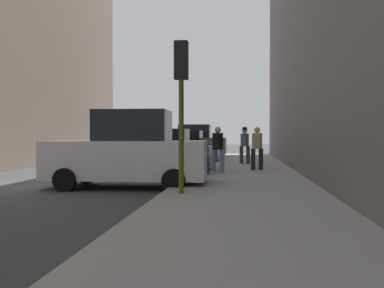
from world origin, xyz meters
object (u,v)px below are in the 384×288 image
Objects in this scene: pedestrian_in_jeans at (218,147)px; rolling_suitcase at (204,164)px; parked_blue_sedan at (181,148)px; traffic_light at (181,83)px; fire_hydrant at (207,160)px; pedestrian_with_beanie at (245,143)px; parked_bronze_suv at (193,143)px; pedestrian_in_tan_coat at (257,146)px; parked_dark_green_sedan at (160,152)px; parked_white_van at (128,152)px.

pedestrian_in_jeans is 1.64× the size of rolling_suitcase.
traffic_light is at bearing -81.97° from parked_blue_sedan.
fire_hydrant is 3.28m from pedestrian_with_beanie.
traffic_light reaches higher than parked_blue_sedan.
pedestrian_in_jeans reaches higher than parked_blue_sedan.
pedestrian_with_beanie is at bearing -66.35° from parked_bronze_suv.
pedestrian_in_jeans is at bearing -140.75° from pedestrian_in_tan_coat.
pedestrian_in_jeans is at bearing -101.89° from pedestrian_with_beanie.
rolling_suitcase is (-1.95, -2.01, -0.61)m from pedestrian_in_tan_coat.
pedestrian_with_beanie is at bearing -33.83° from parked_blue_sedan.
pedestrian_in_tan_coat reaches higher than parked_dark_green_sedan.
fire_hydrant is at bearing -70.45° from parked_blue_sedan.
parked_dark_green_sedan is at bearing -179.25° from pedestrian_in_tan_coat.
parked_dark_green_sedan is at bearing 90.00° from parked_white_van.
parked_white_van is 3.27m from traffic_light.
traffic_light is 3.46× the size of rolling_suitcase.
parked_bronze_suv is 4.45× the size of rolling_suitcase.
traffic_light reaches higher than fire_hydrant.
parked_bronze_suv is at bearing 90.00° from parked_dark_green_sedan.
parked_bronze_suv is 10.78m from fire_hydrant.
fire_hydrant is at bearing 92.73° from rolling_suitcase.
pedestrian_in_jeans reaches higher than rolling_suitcase.
pedestrian_in_tan_coat is at bearing -71.38° from parked_bronze_suv.
parked_white_van is 4.51m from pedestrian_in_jeans.
pedestrian_in_tan_coat is 1.64× the size of rolling_suitcase.
fire_hydrant is at bearing 28.65° from parked_dark_green_sedan.
pedestrian_in_jeans is at bearing 60.24° from rolling_suitcase.
traffic_light is 2.03× the size of pedestrian_with_beanie.
pedestrian_in_jeans reaches higher than fire_hydrant.
pedestrian_with_beanie is (3.43, 3.76, 0.29)m from parked_dark_green_sedan.
pedestrian_in_jeans is 0.96× the size of pedestrian_with_beanie.
pedestrian_with_beanie is at bearing 97.05° from pedestrian_in_tan_coat.
pedestrian_with_beanie is (3.43, 8.76, 0.10)m from parked_white_van.
parked_dark_green_sedan is 2.09m from fire_hydrant.
rolling_suitcase is (-0.45, -0.79, -0.61)m from pedestrian_in_jeans.
fire_hydrant is 0.41× the size of pedestrian_in_jeans.
pedestrian_in_tan_coat is (1.50, 1.22, 0.00)m from pedestrian_in_jeans.
parked_dark_green_sedan is 1.00× the size of parked_blue_sedan.
fire_hydrant is at bearing 90.36° from traffic_light.
pedestrian_in_jeans is (2.39, -12.77, 0.07)m from parked_bronze_suv.
parked_white_van reaches higher than pedestrian_in_jeans.
parked_blue_sedan is 1.18× the size of traffic_light.
fire_hydrant is 2.37m from pedestrian_in_tan_coat.
pedestrian_in_tan_coat is at bearing 52.35° from parked_white_van.
pedestrian_in_jeans is 5.04m from pedestrian_with_beanie.
traffic_light is 11.07m from pedestrian_with_beanie.
parked_bronze_suv is 1.28× the size of traffic_light.
parked_dark_green_sedan is 6.06m from parked_blue_sedan.
pedestrian_with_beanie reaches higher than parked_blue_sedan.
parked_blue_sedan is at bearing 90.00° from parked_dark_green_sedan.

